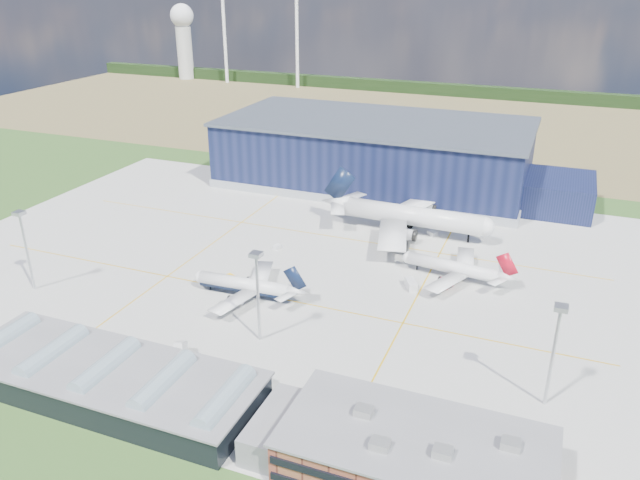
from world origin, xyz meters
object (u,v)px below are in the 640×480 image
(hangar, at_px, (382,156))
(airstair, at_px, (181,353))
(airliner_navy, at_px, (244,278))
(airliner_red, at_px, (453,261))
(gse_van_a, at_px, (213,280))
(light_mast_west, at_px, (24,238))
(gse_van_b, at_px, (411,284))
(gse_cart_b, at_px, (432,233))
(light_mast_east, at_px, (556,339))
(airliner_widebody, at_px, (413,206))
(light_mast_center, at_px, (257,282))
(gse_cart_a, at_px, (277,247))
(car_a, at_px, (267,391))
(car_b, at_px, (282,395))
(gse_van_c, at_px, (260,380))
(ops_building, at_px, (415,457))
(gse_tug_b, at_px, (228,278))

(hangar, xyz_separation_m, airstair, (-5.75, -138.75, -9.95))
(airliner_navy, relative_size, airliner_red, 0.99)
(gse_van_a, bearing_deg, light_mast_west, 108.26)
(gse_van_b, bearing_deg, gse_cart_b, 64.49)
(light_mast_east, xyz_separation_m, airliner_widebody, (-47.05, 77.29, -5.64))
(light_mast_east, bearing_deg, light_mast_center, 180.00)
(gse_cart_b, bearing_deg, airliner_red, -122.19)
(airliner_widebody, relative_size, gse_van_a, 10.10)
(light_mast_west, distance_m, gse_cart_a, 72.58)
(airstair, bearing_deg, car_a, -29.82)
(light_mast_west, distance_m, airliner_navy, 60.03)
(gse_van_a, relative_size, gse_cart_b, 1.92)
(light_mast_center, xyz_separation_m, airliner_widebody, (17.95, 77.29, -5.64))
(light_mast_west, height_order, car_b, light_mast_west)
(light_mast_center, bearing_deg, gse_van_b, 54.99)
(light_mast_west, relative_size, gse_van_c, 4.56)
(gse_van_a, bearing_deg, ops_building, -132.19)
(light_mast_west, distance_m, airliner_red, 117.91)
(light_mast_east, distance_m, gse_cart_b, 89.46)
(gse_tug_b, relative_size, car_a, 1.04)
(light_mast_center, bearing_deg, hangar, 93.30)
(light_mast_center, xyz_separation_m, airstair, (-12.94, -13.95, -13.77))
(airstair, distance_m, car_b, 27.53)
(gse_van_a, xyz_separation_m, car_a, (35.75, -38.59, -0.74))
(airliner_navy, bearing_deg, gse_van_b, -155.26)
(light_mast_east, xyz_separation_m, airstair, (-77.94, -13.95, -13.77))
(car_a, distance_m, car_b, 3.55)
(car_a, bearing_deg, light_mast_west, 61.71)
(ops_building, bearing_deg, light_mast_east, 56.32)
(airliner_red, distance_m, airliner_widebody, 33.99)
(light_mast_west, height_order, gse_van_a, light_mast_west)
(gse_tug_b, bearing_deg, gse_van_a, -99.90)
(airliner_navy, distance_m, airliner_widebody, 67.30)
(gse_cart_b, bearing_deg, gse_tug_b, 174.34)
(gse_cart_b, bearing_deg, light_mast_center, -162.07)
(light_mast_east, bearing_deg, gse_cart_a, 149.52)
(gse_cart_b, height_order, car_a, gse_cart_b)
(light_mast_west, relative_size, airliner_red, 0.68)
(car_b, bearing_deg, airstair, 70.96)
(ops_building, xyz_separation_m, airliner_navy, (-58.61, 48.00, 0.68))
(light_mast_east, bearing_deg, car_b, -160.46)
(gse_tug_b, height_order, gse_cart_a, gse_tug_b)
(ops_building, relative_size, gse_van_b, 8.60)
(airliner_navy, relative_size, gse_van_a, 5.65)
(airliner_widebody, height_order, gse_tug_b, airliner_widebody)
(car_b, bearing_deg, car_a, 79.42)
(airstair, bearing_deg, light_mast_center, 27.04)
(gse_cart_a, distance_m, car_a, 73.63)
(light_mast_east, height_order, gse_van_c, light_mast_east)
(airliner_red, relative_size, airliner_widebody, 0.57)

